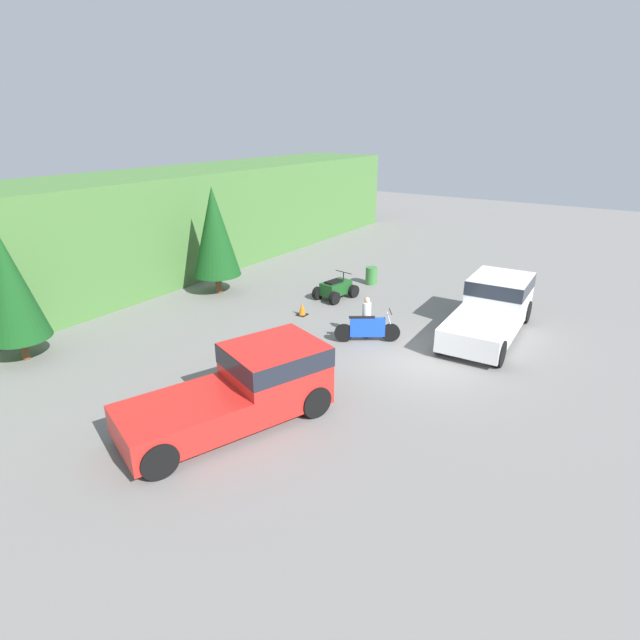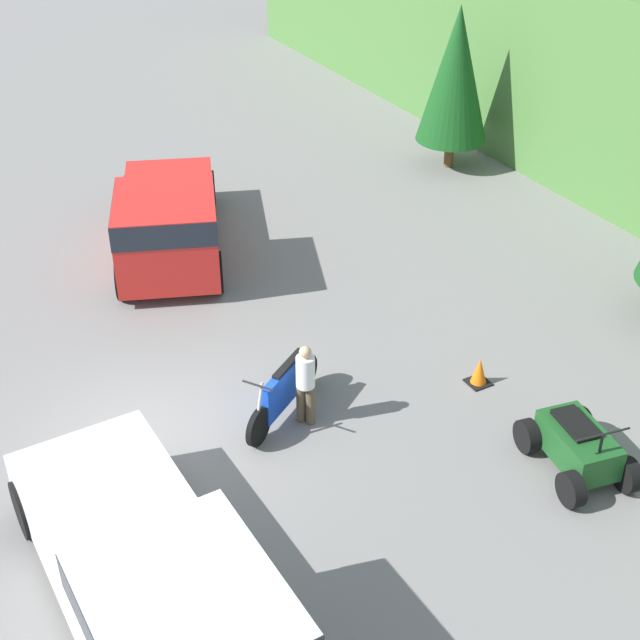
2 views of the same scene
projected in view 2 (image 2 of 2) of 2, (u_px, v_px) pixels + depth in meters
ground_plane at (151, 438)px, 15.46m from camera, size 80.00×80.00×0.00m
tree_left at (456, 75)px, 24.04m from camera, size 1.98×1.98×4.49m
pickup_truck_red at (168, 219)px, 20.27m from camera, size 6.02×4.04×1.98m
pickup_truck_second at (160, 591)px, 11.34m from camera, size 5.90×2.45×1.98m
dirt_bike at (283, 392)px, 15.72m from camera, size 1.47×2.09×1.22m
quad_atv at (577, 447)px, 14.56m from camera, size 2.13×1.56×1.17m
rider_person at (306, 382)px, 15.36m from camera, size 0.47×0.47×1.61m
traffic_cone at (479, 372)px, 16.65m from camera, size 0.42×0.42×0.55m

